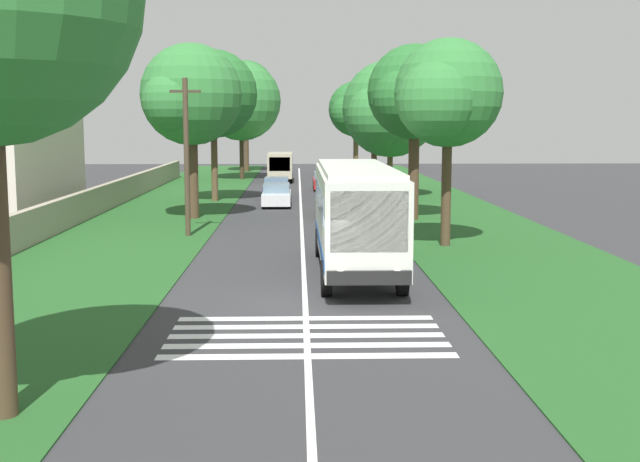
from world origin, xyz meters
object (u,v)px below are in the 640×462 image
object	(u,v)px
roadside_tree_right_3	(412,95)
roadside_tree_right_4	(388,111)
trailing_car_1	(277,196)
roadside_tree_left_1	(189,97)
roadside_tree_left_4	(211,96)
roadside_tree_right_0	(355,111)
roadside_tree_right_2	(373,114)
trailing_car_0	(334,204)
coach_bus	(355,211)
roadside_tree_left_2	(240,103)
roadside_tree_right_1	(444,97)
trailing_minibus_0	(280,164)
roadside_tree_left_0	(244,91)
utility_pole	(187,155)
trailing_car_3	(325,181)
trailing_car_2	(276,188)

from	to	relation	value
roadside_tree_right_3	roadside_tree_right_4	bearing A→B (deg)	-0.68
trailing_car_1	roadside_tree_left_1	world-z (taller)	roadside_tree_left_1
roadside_tree_left_4	roadside_tree_right_0	xyz separation A→B (m)	(32.01, -11.60, -0.49)
roadside_tree_left_1	roadside_tree_right_2	distance (m)	22.82
trailing_car_0	roadside_tree_right_0	size ratio (longest dim) A/B	0.46
coach_bus	roadside_tree_left_1	bearing A→B (deg)	25.55
roadside_tree_right_0	roadside_tree_left_2	bearing A→B (deg)	133.82
roadside_tree_right_1	trailing_minibus_0	bearing A→B (deg)	11.21
roadside_tree_left_2	roadside_tree_left_0	bearing A→B (deg)	1.50
roadside_tree_right_2	utility_pole	distance (m)	28.84
roadside_tree_left_2	roadside_tree_right_2	xyz separation A→B (m)	(-11.51, -11.07, -1.09)
utility_pole	roadside_tree_right_3	bearing A→B (deg)	-60.95
trailing_car_1	roadside_tree_right_1	size ratio (longest dim) A/B	0.50
trailing_car_0	roadside_tree_right_4	world-z (taller)	roadside_tree_right_4
trailing_car_0	roadside_tree_right_1	xyz separation A→B (m)	(-11.69, -4.06, 5.59)
roadside_tree_right_1	roadside_tree_right_3	size ratio (longest dim) A/B	0.93
trailing_car_1	roadside_tree_right_2	world-z (taller)	roadside_tree_right_2
trailing_car_3	utility_pole	size ratio (longest dim) A/B	0.60
trailing_car_0	roadside_tree_left_1	bearing A→B (deg)	100.27
coach_bus	roadside_tree_left_1	xyz separation A→B (m)	(16.26, 7.77, 4.40)
roadside_tree_left_2	utility_pole	bearing A→B (deg)	-179.72
coach_bus	trailing_car_3	xyz separation A→B (m)	(35.24, -0.10, -1.48)
trailing_car_1	roadside_tree_right_2	xyz separation A→B (m)	(12.96, -7.15, 5.17)
trailing_minibus_0	roadside_tree_left_1	xyz separation A→B (m)	(-28.05, 4.27, 5.00)
roadside_tree_left_1	roadside_tree_left_4	size ratio (longest dim) A/B	0.95
roadside_tree_left_2	utility_pole	distance (m)	38.27
roadside_tree_right_1	roadside_tree_left_2	bearing A→B (deg)	15.29
roadside_tree_left_4	roadside_tree_right_2	world-z (taller)	roadside_tree_left_4
roadside_tree_left_0	roadside_tree_right_0	distance (m)	11.71
roadside_tree_right_0	coach_bus	bearing A→B (deg)	176.07
roadside_tree_left_0	utility_pole	distance (m)	49.70
roadside_tree_left_2	trailing_car_3	bearing A→B (deg)	-148.91
roadside_tree_right_3	roadside_tree_left_4	bearing A→B (deg)	47.40
roadside_tree_right_0	roadside_tree_right_2	xyz separation A→B (m)	(-22.28, 0.15, -0.56)
trailing_car_2	roadside_tree_right_3	bearing A→B (deg)	-150.32
trailing_car_0	roadside_tree_right_1	size ratio (longest dim) A/B	0.50
trailing_car_1	roadside_tree_right_2	size ratio (longest dim) A/B	0.52
trailing_minibus_0	roadside_tree_right_1	world-z (taller)	roadside_tree_right_1
trailing_car_3	roadside_tree_left_0	distance (m)	25.89
roadside_tree_right_1	utility_pole	world-z (taller)	roadside_tree_right_1
roadside_tree_left_0	trailing_minibus_0	bearing A→B (deg)	-164.41
trailing_car_3	roadside_tree_right_0	size ratio (longest dim) A/B	0.46
roadside_tree_left_0	roadside_tree_right_2	xyz separation A→B (m)	(-22.85, -11.37, -2.56)
roadside_tree_right_4	roadside_tree_left_1	bearing A→B (deg)	135.40
roadside_tree_right_3	roadside_tree_right_4	distance (m)	13.01
roadside_tree_left_1	trailing_car_0	bearing A→B (deg)	-79.73
coach_bus	roadside_tree_left_0	world-z (taller)	roadside_tree_left_0
trailing_car_2	roadside_tree_right_0	xyz separation A→B (m)	(29.54, -7.45, 5.73)
roadside_tree_left_4	trailing_car_1	bearing A→B (deg)	-126.99
trailing_car_2	roadside_tree_left_0	distance (m)	31.35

